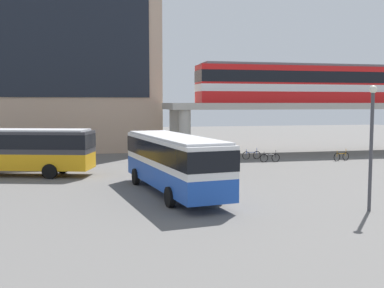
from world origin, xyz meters
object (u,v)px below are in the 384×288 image
(bicycle_orange, at_px, (341,157))
(bus_main, at_px, (173,158))
(bus_secondary, at_px, (12,147))
(station_building, at_px, (29,53))
(bicycle_black, at_px, (270,158))
(train, at_px, (324,83))
(bicycle_blue, at_px, (252,155))

(bicycle_orange, bearing_deg, bus_main, -146.31)
(bus_secondary, height_order, bicycle_orange, bus_secondary)
(station_building, bearing_deg, bicycle_black, -36.31)
(train, distance_m, bus_main, 26.26)
(bus_main, bearing_deg, bicycle_black, 48.42)
(bus_secondary, bearing_deg, bicycle_black, 8.58)
(train, relative_size, bicycle_orange, 14.93)
(station_building, xyz_separation_m, bus_main, (10.65, -27.37, -8.31))
(bus_main, xyz_separation_m, bus_secondary, (-9.72, 8.78, 0.00))
(station_building, xyz_separation_m, bicycle_blue, (20.28, -13.36, -9.94))
(train, bearing_deg, station_building, 161.97)
(station_building, xyz_separation_m, train, (29.25, -9.52, -3.32))
(bicycle_orange, height_order, bicycle_blue, same)
(station_building, bearing_deg, bicycle_blue, -33.38)
(bus_secondary, distance_m, bicycle_black, 20.51)
(bicycle_black, bearing_deg, train, 36.60)
(station_building, distance_m, bicycle_orange, 33.43)
(station_building, bearing_deg, bicycle_orange, -30.28)
(station_building, distance_m, bicycle_blue, 26.25)
(train, height_order, bicycle_black, train)
(station_building, height_order, bicycle_blue, station_building)
(station_building, height_order, bus_secondary, station_building)
(train, bearing_deg, bicycle_black, -143.40)
(station_building, bearing_deg, bus_main, -68.73)
(bus_secondary, distance_m, bicycle_blue, 20.11)
(train, xyz_separation_m, bus_main, (-18.60, -17.85, -4.99))
(bus_main, height_order, bicycle_black, bus_main)
(bus_secondary, xyz_separation_m, bicycle_black, (20.22, 3.05, -1.63))
(bus_main, height_order, bus_secondary, same)
(bus_secondary, height_order, bicycle_black, bus_secondary)
(bicycle_blue, height_order, bicycle_black, same)
(bicycle_blue, distance_m, bicycle_black, 2.34)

